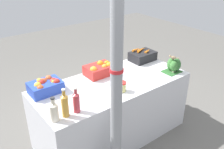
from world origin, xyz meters
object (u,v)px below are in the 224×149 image
at_px(juice_bottle_amber, 65,105).
at_px(juice_bottle_ruby, 76,102).
at_px(sparrow_bird, 173,57).
at_px(apple_crate, 46,86).
at_px(pickle_jar, 122,87).
at_px(broccoli_pile, 174,65).
at_px(juice_bottle_cloudy, 54,111).
at_px(carrot_crate, 142,56).
at_px(orange_crate, 100,69).
at_px(support_pole, 116,83).

distance_m(juice_bottle_amber, juice_bottle_ruby, 0.12).
distance_m(juice_bottle_ruby, sparrow_bird, 1.39).
bearing_deg(apple_crate, juice_bottle_ruby, -81.06).
bearing_deg(juice_bottle_ruby, pickle_jar, 3.83).
bearing_deg(pickle_jar, juice_bottle_ruby, -176.17).
distance_m(broccoli_pile, juice_bottle_amber, 1.54).
distance_m(juice_bottle_cloudy, juice_bottle_amber, 0.11).
relative_size(apple_crate, juice_bottle_amber, 1.18).
xyz_separation_m(apple_crate, broccoli_pile, (1.50, -0.50, 0.01)).
relative_size(carrot_crate, sparrow_bird, 2.67).
relative_size(orange_crate, carrot_crate, 1.00).
bearing_deg(orange_crate, support_pole, -116.02).
relative_size(support_pole, pickle_jar, 21.25).
xyz_separation_m(juice_bottle_cloudy, pickle_jar, (0.82, 0.04, -0.05)).
bearing_deg(sparrow_bird, broccoli_pile, -118.35).
bearing_deg(juice_bottle_ruby, support_pole, -58.33).
bearing_deg(pickle_jar, sparrow_bird, -1.65).
bearing_deg(support_pole, apple_crate, 108.78).
relative_size(support_pole, juice_bottle_amber, 8.08).
height_order(apple_crate, juice_bottle_ruby, juice_bottle_ruby).
bearing_deg(apple_crate, orange_crate, -0.30).
height_order(apple_crate, orange_crate, orange_crate).
distance_m(apple_crate, juice_bottle_amber, 0.52).
height_order(broccoli_pile, juice_bottle_ruby, juice_bottle_ruby).
distance_m(apple_crate, broccoli_pile, 1.59).
relative_size(carrot_crate, broccoli_pile, 1.56).
height_order(juice_bottle_amber, juice_bottle_ruby, juice_bottle_amber).
bearing_deg(support_pole, carrot_crate, 36.94).
height_order(juice_bottle_amber, sparrow_bird, juice_bottle_amber).
bearing_deg(support_pole, juice_bottle_ruby, 121.67).
bearing_deg(juice_bottle_amber, orange_crate, 34.49).
xyz_separation_m(broccoli_pile, juice_bottle_ruby, (-1.42, -0.01, 0.02)).
height_order(orange_crate, juice_bottle_amber, juice_bottle_amber).
distance_m(juice_bottle_amber, sparrow_bird, 1.50).
distance_m(broccoli_pile, juice_bottle_cloudy, 1.65).
relative_size(support_pole, orange_crate, 6.88).
height_order(juice_bottle_amber, pickle_jar, juice_bottle_amber).
height_order(carrot_crate, broccoli_pile, broccoli_pile).
xyz_separation_m(support_pole, juice_bottle_amber, (-0.33, 0.34, -0.27)).
bearing_deg(juice_bottle_cloudy, orange_crate, 30.90).
bearing_deg(juice_bottle_amber, juice_bottle_cloudy, 180.00).
bearing_deg(juice_bottle_ruby, sparrow_bird, 0.68).
xyz_separation_m(orange_crate, pickle_jar, (-0.04, -0.47, -0.02)).
height_order(juice_bottle_ruby, pickle_jar, juice_bottle_ruby).
bearing_deg(broccoli_pile, juice_bottle_amber, -179.51).
relative_size(broccoli_pile, juice_bottle_cloudy, 0.89).
xyz_separation_m(juice_bottle_ruby, sparrow_bird, (1.38, 0.02, 0.09)).
relative_size(juice_bottle_cloudy, juice_bottle_amber, 0.84).
height_order(apple_crate, juice_bottle_cloudy, juice_bottle_cloudy).
bearing_deg(juice_bottle_cloudy, juice_bottle_ruby, 0.00).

